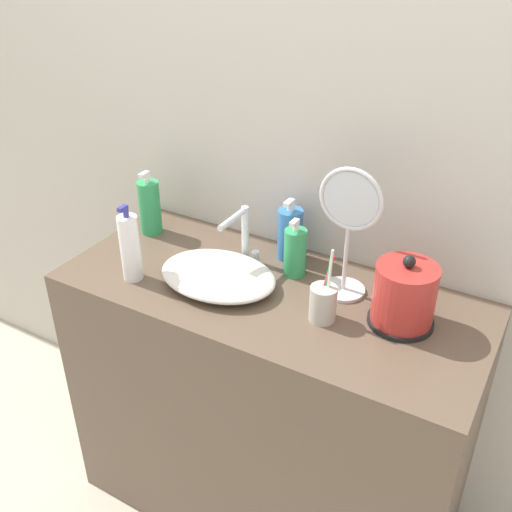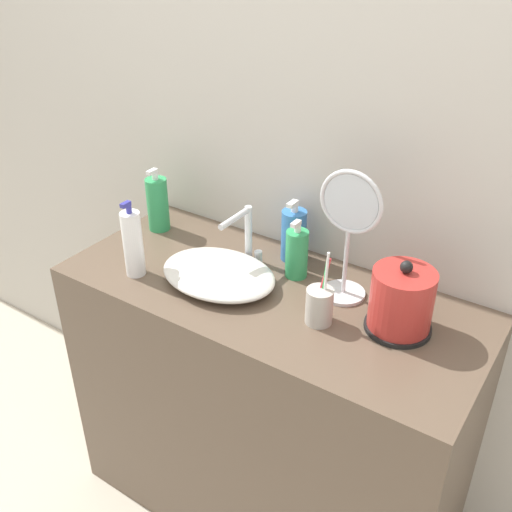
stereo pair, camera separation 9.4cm
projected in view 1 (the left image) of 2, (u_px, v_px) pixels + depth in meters
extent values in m
cube|color=beige|center=(319.00, 125.00, 1.68)|extent=(6.00, 0.04, 2.60)
cube|color=brown|center=(268.00, 408.00, 1.91)|extent=(1.21, 0.52, 0.90)
ellipsoid|color=silver|center=(218.00, 275.00, 1.69)|extent=(0.35, 0.26, 0.06)
cylinder|color=silver|center=(245.00, 234.00, 1.77)|extent=(0.02, 0.02, 0.18)
cylinder|color=silver|center=(233.00, 219.00, 1.68)|extent=(0.02, 0.13, 0.02)
cylinder|color=silver|center=(255.00, 257.00, 1.79)|extent=(0.02, 0.02, 0.04)
cylinder|color=black|center=(400.00, 321.00, 1.55)|extent=(0.17, 0.17, 0.01)
cylinder|color=#B22D28|center=(404.00, 296.00, 1.51)|extent=(0.16, 0.16, 0.17)
sphere|color=black|center=(409.00, 262.00, 1.45)|extent=(0.03, 0.03, 0.03)
cylinder|color=#B7B2A8|center=(323.00, 304.00, 1.54)|extent=(0.07, 0.07, 0.10)
cylinder|color=white|center=(330.00, 278.00, 1.50)|extent=(0.02, 0.02, 0.17)
cylinder|color=green|center=(328.00, 279.00, 1.51)|extent=(0.02, 0.01, 0.16)
cylinder|color=#E5333F|center=(326.00, 280.00, 1.51)|extent=(0.04, 0.01, 0.15)
cylinder|color=white|center=(130.00, 248.00, 1.68)|extent=(0.06, 0.06, 0.20)
cylinder|color=#333399|center=(126.00, 213.00, 1.63)|extent=(0.02, 0.02, 0.02)
cube|color=#333399|center=(123.00, 208.00, 1.61)|extent=(0.01, 0.03, 0.01)
cylinder|color=#3370B7|center=(290.00, 234.00, 1.79)|extent=(0.08, 0.08, 0.16)
cylinder|color=white|center=(291.00, 207.00, 1.75)|extent=(0.02, 0.02, 0.02)
cube|color=white|center=(289.00, 203.00, 1.73)|extent=(0.02, 0.04, 0.01)
cylinder|color=#2D9956|center=(150.00, 207.00, 1.93)|extent=(0.07, 0.07, 0.18)
cylinder|color=white|center=(147.00, 178.00, 1.88)|extent=(0.02, 0.02, 0.02)
cube|color=white|center=(144.00, 174.00, 1.86)|extent=(0.02, 0.04, 0.01)
cylinder|color=#2D9956|center=(295.00, 253.00, 1.72)|extent=(0.06, 0.06, 0.14)
cylinder|color=white|center=(296.00, 227.00, 1.67)|extent=(0.02, 0.02, 0.02)
cube|color=white|center=(294.00, 223.00, 1.65)|extent=(0.02, 0.04, 0.01)
cylinder|color=silver|center=(343.00, 290.00, 1.67)|extent=(0.12, 0.12, 0.01)
cylinder|color=silver|center=(346.00, 259.00, 1.62)|extent=(0.01, 0.01, 0.19)
torus|color=silver|center=(351.00, 199.00, 1.53)|extent=(0.18, 0.01, 0.18)
cylinder|color=silver|center=(351.00, 199.00, 1.53)|extent=(0.15, 0.00, 0.15)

